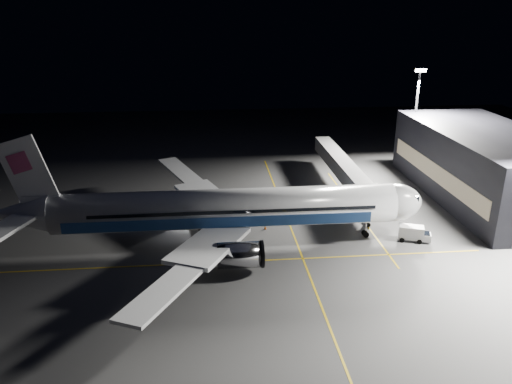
{
  "coord_description": "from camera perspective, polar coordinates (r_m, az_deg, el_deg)",
  "views": [
    {
      "loc": [
        -2.09,
        -65.35,
        31.99
      ],
      "look_at": [
        4.61,
        4.38,
        6.0
      ],
      "focal_mm": 35.0,
      "sensor_mm": 36.0,
      "label": 1
    }
  ],
  "objects": [
    {
      "name": "guide_line_side",
      "position": [
        85.33,
        11.34,
        -2.08
      ],
      "size": [
        0.25,
        40.0,
        0.01
      ],
      "primitive_type": "cube",
      "color": "gold",
      "rests_on": "ground"
    },
    {
      "name": "ground",
      "position": [
        72.79,
        -3.3,
        -5.75
      ],
      "size": [
        200.0,
        200.0,
        0.0
      ],
      "primitive_type": "plane",
      "color": "#4C4C4F",
      "rests_on": "ground"
    },
    {
      "name": "jet_bridge",
      "position": [
        91.04,
        10.13,
        2.51
      ],
      "size": [
        3.6,
        34.4,
        6.3
      ],
      "color": "#B2B2B7",
      "rests_on": "ground"
    },
    {
      "name": "guide_line_main",
      "position": [
        73.75,
        4.52,
        -5.41
      ],
      "size": [
        0.25,
        80.0,
        0.01
      ],
      "primitive_type": "cube",
      "color": "gold",
      "rests_on": "ground"
    },
    {
      "name": "guide_line_cross",
      "position": [
        67.45,
        -3.09,
        -7.98
      ],
      "size": [
        70.0,
        0.25,
        0.01
      ],
      "primitive_type": "cube",
      "color": "gold",
      "rests_on": "ground"
    },
    {
      "name": "safety_cone_a",
      "position": [
        76.67,
        1.06,
        -4.06
      ],
      "size": [
        0.4,
        0.4,
        0.6
      ],
      "primitive_type": "cone",
      "color": "#FD670A",
      "rests_on": "ground"
    },
    {
      "name": "safety_cone_c",
      "position": [
        85.51,
        -2.92,
        -1.44
      ],
      "size": [
        0.36,
        0.36,
        0.55
      ],
      "primitive_type": "cone",
      "color": "#FD670A",
      "rests_on": "ground"
    },
    {
      "name": "terminal",
      "position": [
        96.35,
        24.73,
        2.8
      ],
      "size": [
        18.12,
        40.0,
        12.0
      ],
      "color": "black",
      "rests_on": "ground"
    },
    {
      "name": "service_truck",
      "position": [
        76.1,
        17.61,
        -4.51
      ],
      "size": [
        4.81,
        3.17,
        2.3
      ],
      "rotation": [
        0.0,
        0.0,
        -0.34
      ],
      "color": "white",
      "rests_on": "ground"
    },
    {
      "name": "airliner",
      "position": [
        70.65,
        -4.26,
        -2.02
      ],
      "size": [
        61.48,
        54.22,
        16.64
      ],
      "color": "silver",
      "rests_on": "ground"
    },
    {
      "name": "floodlight_mast_north",
      "position": [
        107.85,
        17.81,
        8.91
      ],
      "size": [
        2.4,
        0.68,
        20.7
      ],
      "color": "#59595E",
      "rests_on": "ground"
    },
    {
      "name": "baggage_tug",
      "position": [
        80.41,
        -7.67,
        -2.64
      ],
      "size": [
        2.92,
        2.61,
        1.78
      ],
      "rotation": [
        0.0,
        0.0,
        -0.31
      ],
      "color": "black",
      "rests_on": "ground"
    },
    {
      "name": "safety_cone_b",
      "position": [
        79.15,
        -1.47,
        -3.22
      ],
      "size": [
        0.46,
        0.46,
        0.69
      ],
      "primitive_type": "cone",
      "color": "#FD670A",
      "rests_on": "ground"
    }
  ]
}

